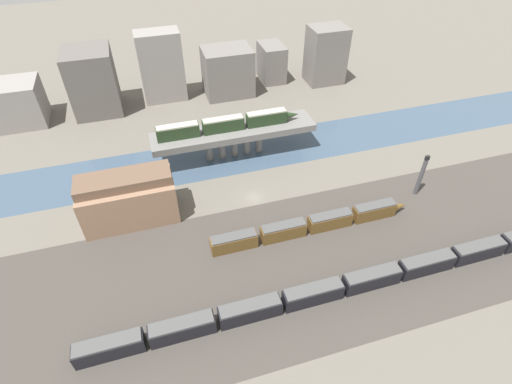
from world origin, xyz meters
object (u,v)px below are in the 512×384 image
Objects in this scene: train_on_bridge at (228,124)px; train_yard_mid at (312,225)px; signal_tower at (421,176)px; warehouse_building at (128,199)px; train_yard_near at (349,285)px.

train_on_bridge is 38.19m from train_yard_mid.
train_yard_mid is 32.25m from signal_tower.
signal_tower is at bearing -35.46° from train_on_bridge.
warehouse_building is (-40.47, 16.76, 4.28)m from train_yard_mid.
signal_tower is (72.15, -12.17, -0.38)m from warehouse_building.
train_yard_near is 38.51m from signal_tower.
train_yard_mid is at bearing 92.37° from train_yard_near.
train_on_bridge is at bearing 32.64° from warehouse_building.
warehouse_building is at bearing 157.50° from train_yard_mid.
train_yard_near is at bearing -77.10° from train_on_bridge.
signal_tower is at bearing 36.16° from train_yard_near.
train_on_bridge is 0.38× the size of train_yard_near.
warehouse_building reaches higher than train_on_bridge.
train_yard_mid is (11.48, -35.33, -8.86)m from train_on_bridge.
train_yard_mid is (-0.74, 18.01, -0.02)m from train_yard_near.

